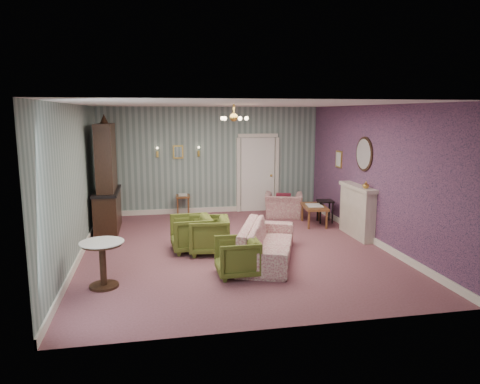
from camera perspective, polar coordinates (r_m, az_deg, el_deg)
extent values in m
plane|color=#7F4A53|center=(9.25, -0.75, -7.19)|extent=(7.00, 7.00, 0.00)
plane|color=white|center=(8.84, -0.79, 11.07)|extent=(7.00, 7.00, 0.00)
plane|color=slate|center=(12.36, -3.66, 4.02)|extent=(6.00, 0.00, 6.00)
plane|color=slate|center=(5.58, 5.65, -3.37)|extent=(6.00, 0.00, 6.00)
plane|color=slate|center=(8.91, -20.13, 1.09)|extent=(0.00, 7.00, 7.00)
plane|color=slate|center=(9.91, 16.58, 2.14)|extent=(0.00, 7.00, 7.00)
plane|color=#A25176|center=(9.90, 16.50, 2.14)|extent=(0.00, 7.00, 7.00)
imported|color=#545C20|center=(7.68, -0.38, -8.03)|extent=(0.66, 0.70, 0.72)
imported|color=#545C20|center=(8.89, -4.01, -5.25)|extent=(0.80, 0.84, 0.80)
imported|color=#545C20|center=(9.06, -6.25, -5.02)|extent=(0.76, 0.80, 0.79)
imported|color=#8F3A4D|center=(8.49, 3.45, -5.62)|extent=(1.42, 2.40, 0.90)
imported|color=#8F3A4D|center=(11.95, 5.56, -1.18)|extent=(1.11, 0.89, 0.85)
imported|color=gold|center=(9.87, 15.69, 0.88)|extent=(0.15, 0.15, 0.15)
cube|color=maroon|center=(11.79, 5.54, -1.07)|extent=(0.41, 0.28, 0.39)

